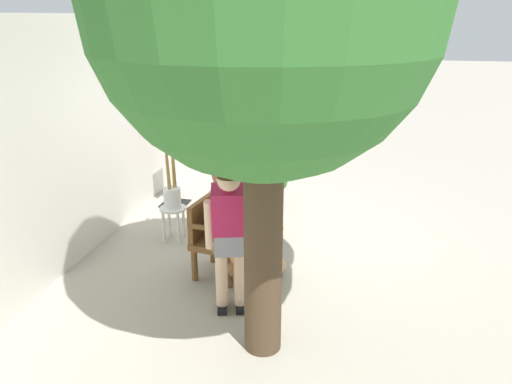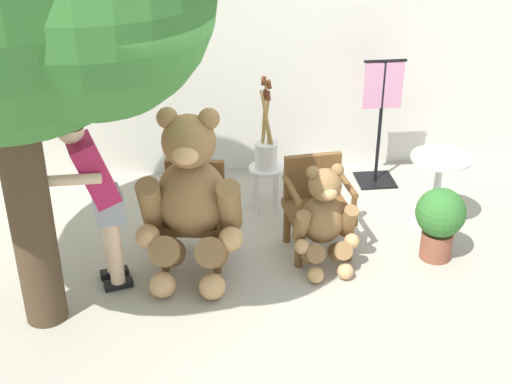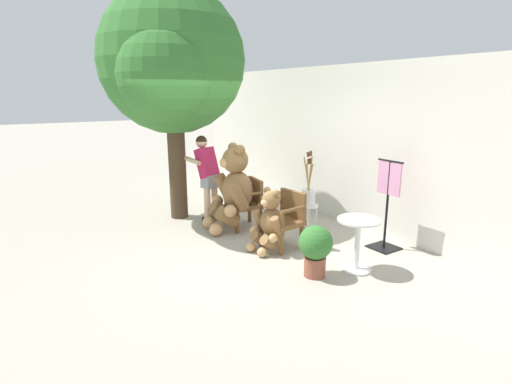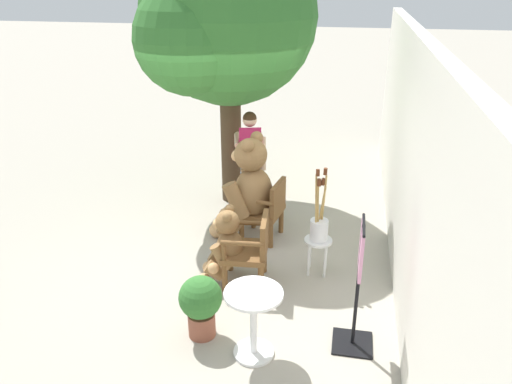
% 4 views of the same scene
% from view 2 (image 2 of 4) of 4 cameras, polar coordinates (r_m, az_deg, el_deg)
% --- Properties ---
extents(ground_plane, '(60.00, 60.00, 0.00)m').
position_cam_2_polar(ground_plane, '(6.03, 0.63, -7.92)').
color(ground_plane, '#A8A091').
extents(back_wall, '(10.00, 0.16, 2.80)m').
position_cam_2_polar(back_wall, '(7.57, -1.56, 11.65)').
color(back_wall, silver).
rests_on(back_wall, ground).
extents(wooden_chair_left, '(0.64, 0.61, 0.86)m').
position_cam_2_polar(wooden_chair_left, '(6.28, -5.01, -1.42)').
color(wooden_chair_left, brown).
rests_on(wooden_chair_left, ground).
extents(wooden_chair_right, '(0.61, 0.57, 0.86)m').
position_cam_2_polar(wooden_chair_right, '(6.39, 4.88, -0.88)').
color(wooden_chair_right, brown).
rests_on(wooden_chair_right, ground).
extents(teddy_bear_large, '(0.92, 0.91, 1.49)m').
position_cam_2_polar(teddy_bear_large, '(5.92, -5.26, -0.41)').
color(teddy_bear_large, olive).
rests_on(teddy_bear_large, ground).
extents(teddy_bear_small, '(0.58, 0.56, 0.96)m').
position_cam_2_polar(teddy_bear_small, '(6.14, 5.49, -2.13)').
color(teddy_bear_small, olive).
rests_on(teddy_bear_small, ground).
extents(person_visitor, '(0.71, 0.60, 1.56)m').
position_cam_2_polar(person_visitor, '(5.77, -12.70, 0.32)').
color(person_visitor, black).
rests_on(person_visitor, ground).
extents(white_stool, '(0.34, 0.34, 0.46)m').
position_cam_2_polar(white_stool, '(7.06, 0.80, 1.24)').
color(white_stool, white).
rests_on(white_stool, ground).
extents(brush_bucket, '(0.22, 0.22, 0.92)m').
position_cam_2_polar(brush_bucket, '(6.92, 0.82, 3.49)').
color(brush_bucket, white).
rests_on(brush_bucket, white_stool).
extents(round_side_table, '(0.56, 0.56, 0.72)m').
position_cam_2_polar(round_side_table, '(6.96, 14.33, 0.72)').
color(round_side_table, white).
rests_on(round_side_table, ground).
extents(potted_plant, '(0.44, 0.44, 0.68)m').
position_cam_2_polar(potted_plant, '(6.45, 14.49, -2.10)').
color(potted_plant, brown).
rests_on(potted_plant, ground).
extents(clothing_display_stand, '(0.44, 0.40, 1.36)m').
position_cam_2_polar(clothing_display_stand, '(7.56, 9.92, 5.74)').
color(clothing_display_stand, black).
rests_on(clothing_display_stand, ground).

